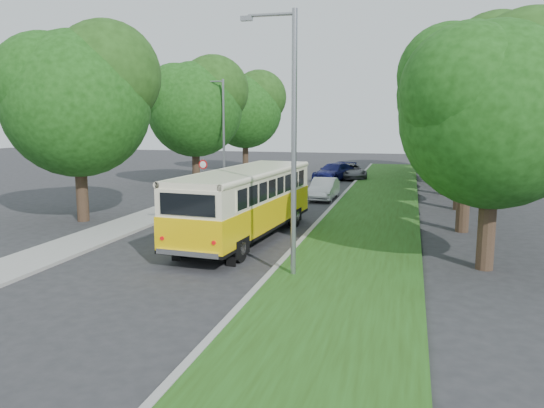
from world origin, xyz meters
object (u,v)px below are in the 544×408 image
(vintage_bus, at_px, (246,205))
(car_blue, at_px, (334,172))
(car_grey, at_px, (352,171))
(lamppost_near, at_px, (291,136))
(car_white, at_px, (324,189))
(car_silver, at_px, (282,201))
(lamppost_far, at_px, (222,130))

(vintage_bus, height_order, car_blue, vintage_bus)
(vintage_bus, relative_size, car_grey, 2.24)
(lamppost_near, distance_m, car_white, 16.89)
(car_white, distance_m, car_grey, 11.86)
(car_grey, bearing_deg, car_silver, -110.82)
(lamppost_far, height_order, vintage_bus, lamppost_far)
(car_blue, height_order, car_grey, car_blue)
(lamppost_near, distance_m, car_silver, 11.94)
(vintage_bus, xyz_separation_m, car_white, (1.28, 11.81, -0.81))
(car_blue, distance_m, car_grey, 1.95)
(lamppost_near, height_order, lamppost_far, lamppost_near)
(lamppost_near, distance_m, car_grey, 28.53)
(vintage_bus, bearing_deg, lamppost_far, 118.32)
(lamppost_far, height_order, car_blue, lamppost_far)
(car_silver, xyz_separation_m, car_white, (1.33, 5.43, -0.01))
(vintage_bus, xyz_separation_m, car_silver, (-0.05, 6.38, -0.80))
(car_white, bearing_deg, lamppost_far, 164.77)
(car_silver, bearing_deg, lamppost_near, -82.14)
(lamppost_near, relative_size, vintage_bus, 0.81)
(vintage_bus, distance_m, car_blue, 22.18)
(car_silver, distance_m, car_blue, 15.79)
(car_grey, bearing_deg, car_white, -107.03)
(vintage_bus, bearing_deg, car_blue, 93.79)
(lamppost_near, relative_size, lamppost_far, 1.07)
(car_silver, relative_size, car_grey, 0.89)
(lamppost_far, relative_size, car_grey, 1.71)
(lamppost_near, relative_size, car_white, 2.02)
(lamppost_near, height_order, car_silver, lamppost_near)
(lamppost_far, relative_size, car_silver, 1.92)
(lamppost_near, relative_size, car_blue, 1.67)
(lamppost_near, bearing_deg, car_white, 95.58)
(vintage_bus, height_order, car_grey, vintage_bus)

